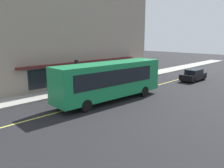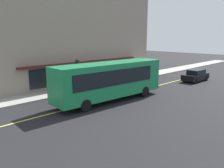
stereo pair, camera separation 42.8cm
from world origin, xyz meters
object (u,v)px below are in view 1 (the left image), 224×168
object	(u,v)px
bus	(110,79)
car_black	(193,75)
car_navy	(133,78)
traffic_light	(77,68)
pedestrian_at_corner	(62,83)

from	to	relation	value
bus	car_black	distance (m)	14.56
car_navy	car_black	world-z (taller)	same
traffic_light	car_navy	world-z (taller)	traffic_light
car_black	pedestrian_at_corner	size ratio (longest dim) A/B	2.72
traffic_light	car_black	xyz separation A→B (m)	(14.20, -6.43, -1.79)
traffic_light	pedestrian_at_corner	bearing A→B (deg)	177.36
traffic_light	car_navy	distance (m)	7.56
bus	car_navy	bearing A→B (deg)	24.29
bus	pedestrian_at_corner	bearing A→B (deg)	107.01
traffic_light	pedestrian_at_corner	distance (m)	2.36
bus	car_navy	world-z (taller)	bus
car_black	pedestrian_at_corner	distance (m)	17.34
traffic_light	car_black	distance (m)	15.69
traffic_light	car_navy	xyz separation A→B (m)	(7.10, -1.87, -1.79)
car_navy	pedestrian_at_corner	xyz separation A→B (m)	(-8.97, 1.95, 0.36)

